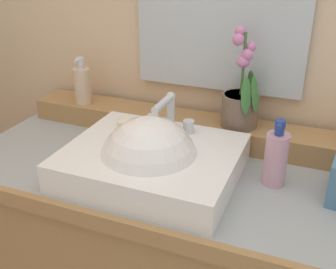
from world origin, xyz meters
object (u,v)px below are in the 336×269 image
soap_bar (128,123)px  lotion_bottle (276,158)px  sink_basin (151,164)px  soap_dispenser (82,84)px  potted_plant (241,102)px

soap_bar → lotion_bottle: 0.43m
soap_bar → lotion_bottle: size_ratio=0.39×
sink_basin → soap_dispenser: bearing=145.2°
sink_basin → soap_bar: 0.17m
potted_plant → sink_basin: bearing=-122.7°
soap_dispenser → soap_bar: bearing=-30.1°
soap_dispenser → lotion_bottle: size_ratio=0.88×
potted_plant → lotion_bottle: bearing=-52.0°
soap_dispenser → lotion_bottle: (0.67, -0.16, -0.06)m
potted_plant → lotion_bottle: potted_plant is taller
soap_dispenser → lotion_bottle: 0.69m
sink_basin → soap_dispenser: soap_dispenser is taller
lotion_bottle → soap_dispenser: bearing=166.5°
soap_dispenser → lotion_bottle: soap_dispenser is taller
soap_dispenser → sink_basin: bearing=-34.8°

